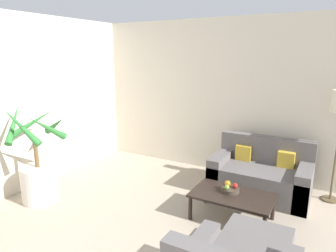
# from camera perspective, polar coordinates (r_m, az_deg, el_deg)

# --- Properties ---
(wall_back) EXTENTS (7.69, 0.06, 2.70)m
(wall_back) POSITION_cam_1_polar(r_m,az_deg,el_deg) (5.19, 17.17, 4.67)
(wall_back) COLOR beige
(wall_back) RESTS_ON ground_plane
(potted_palm) EXTENTS (0.89, 0.87, 1.45)m
(potted_palm) POSITION_cam_1_polar(r_m,az_deg,el_deg) (4.74, -23.47, -8.00)
(potted_palm) COLOR beige
(potted_palm) RESTS_ON ground_plane
(sofa_loveseat) EXTENTS (1.43, 0.82, 0.84)m
(sofa_loveseat) POSITION_cam_1_polar(r_m,az_deg,el_deg) (4.84, 17.20, -9.06)
(sofa_loveseat) COLOR #605B5B
(sofa_loveseat) RESTS_ON ground_plane
(coffee_table) EXTENTS (1.02, 0.61, 0.35)m
(coffee_table) POSITION_cam_1_polar(r_m,az_deg,el_deg) (4.02, 12.14, -13.15)
(coffee_table) COLOR black
(coffee_table) RESTS_ON ground_plane
(fruit_bowl) EXTENTS (0.23, 0.23, 0.05)m
(fruit_bowl) POSITION_cam_1_polar(r_m,az_deg,el_deg) (4.06, 11.81, -11.82)
(fruit_bowl) COLOR #42382D
(fruit_bowl) RESTS_ON coffee_table
(apple_red) EXTENTS (0.07, 0.07, 0.07)m
(apple_red) POSITION_cam_1_polar(r_m,az_deg,el_deg) (4.05, 12.68, -11.04)
(apple_red) COLOR red
(apple_red) RESTS_ON fruit_bowl
(apple_green) EXTENTS (0.06, 0.06, 0.06)m
(apple_green) POSITION_cam_1_polar(r_m,az_deg,el_deg) (3.98, 11.16, -11.39)
(apple_green) COLOR olive
(apple_green) RESTS_ON fruit_bowl
(orange_fruit) EXTENTS (0.08, 0.08, 0.08)m
(orange_fruit) POSITION_cam_1_polar(r_m,az_deg,el_deg) (4.08, 11.28, -10.69)
(orange_fruit) COLOR orange
(orange_fruit) RESTS_ON fruit_bowl
(ottoman) EXTENTS (0.65, 0.49, 0.34)m
(ottoman) POSITION_cam_1_polar(r_m,az_deg,el_deg) (3.44, 16.54, -21.13)
(ottoman) COLOR #605B5B
(ottoman) RESTS_ON ground_plane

